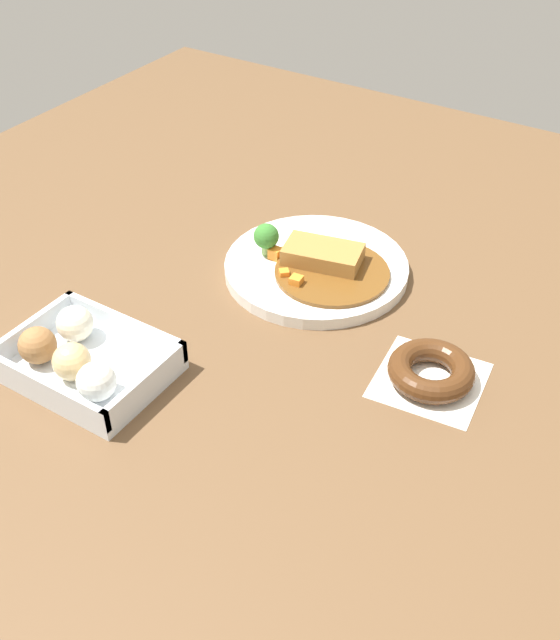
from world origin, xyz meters
TOP-DOWN VIEW (x-y plane):
  - ground_plane at (0.00, 0.00)m, footprint 1.60×1.60m
  - curry_plate at (-0.04, 0.14)m, footprint 0.27×0.27m
  - donut_box at (-0.18, -0.20)m, footprint 0.20×0.15m
  - chocolate_ring_donut at (0.19, 0.02)m, footprint 0.14×0.14m

SIDE VIEW (x-z plane):
  - ground_plane at x=0.00m, z-range 0.00..0.00m
  - curry_plate at x=-0.04m, z-range -0.02..0.05m
  - chocolate_ring_donut at x=0.19m, z-range 0.00..0.03m
  - donut_box at x=-0.18m, z-range -0.01..0.05m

